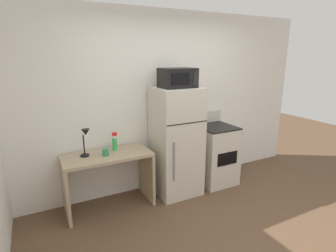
{
  "coord_description": "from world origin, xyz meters",
  "views": [
    {
      "loc": [
        -1.75,
        -1.82,
        1.99
      ],
      "look_at": [
        -0.24,
        1.1,
        1.1
      ],
      "focal_mm": 28.34,
      "sensor_mm": 36.0,
      "label": 1
    }
  ],
  "objects_px": {
    "spray_bottle": "(115,143)",
    "oven_range": "(215,154)",
    "desk_lamp": "(85,138)",
    "refrigerator": "(176,142)",
    "desk": "(108,171)",
    "microwave": "(177,78)",
    "coffee_mug": "(106,152)"
  },
  "relations": [
    {
      "from": "spray_bottle",
      "to": "coffee_mug",
      "type": "relative_size",
      "value": 2.62
    },
    {
      "from": "microwave",
      "to": "spray_bottle",
      "type": "bearing_deg",
      "value": 169.8
    },
    {
      "from": "desk_lamp",
      "to": "oven_range",
      "type": "bearing_deg",
      "value": -2.46
    },
    {
      "from": "desk",
      "to": "refrigerator",
      "type": "bearing_deg",
      "value": -2.14
    },
    {
      "from": "spray_bottle",
      "to": "microwave",
      "type": "relative_size",
      "value": 0.54
    },
    {
      "from": "desk",
      "to": "spray_bottle",
      "type": "relative_size",
      "value": 4.5
    },
    {
      "from": "desk",
      "to": "spray_bottle",
      "type": "distance_m",
      "value": 0.37
    },
    {
      "from": "coffee_mug",
      "to": "refrigerator",
      "type": "xyz_separation_m",
      "value": [
        1.02,
        0.0,
        -0.02
      ]
    },
    {
      "from": "desk",
      "to": "desk_lamp",
      "type": "bearing_deg",
      "value": 168.92
    },
    {
      "from": "desk_lamp",
      "to": "microwave",
      "type": "bearing_deg",
      "value": -4.89
    },
    {
      "from": "desk_lamp",
      "to": "refrigerator",
      "type": "bearing_deg",
      "value": -3.92
    },
    {
      "from": "desk_lamp",
      "to": "spray_bottle",
      "type": "relative_size",
      "value": 1.42
    },
    {
      "from": "coffee_mug",
      "to": "desk",
      "type": "bearing_deg",
      "value": 57.61
    },
    {
      "from": "oven_range",
      "to": "microwave",
      "type": "bearing_deg",
      "value": -178.15
    },
    {
      "from": "desk",
      "to": "microwave",
      "type": "xyz_separation_m",
      "value": [
        0.99,
        -0.06,
        1.16
      ]
    },
    {
      "from": "spray_bottle",
      "to": "refrigerator",
      "type": "distance_m",
      "value": 0.87
    },
    {
      "from": "spray_bottle",
      "to": "oven_range",
      "type": "relative_size",
      "value": 0.23
    },
    {
      "from": "desk_lamp",
      "to": "coffee_mug",
      "type": "relative_size",
      "value": 3.72
    },
    {
      "from": "refrigerator",
      "to": "oven_range",
      "type": "relative_size",
      "value": 1.41
    },
    {
      "from": "spray_bottle",
      "to": "coffee_mug",
      "type": "xyz_separation_m",
      "value": [
        -0.16,
        -0.14,
        -0.05
      ]
    },
    {
      "from": "refrigerator",
      "to": "microwave",
      "type": "xyz_separation_m",
      "value": [
        0.0,
        -0.02,
        0.91
      ]
    },
    {
      "from": "spray_bottle",
      "to": "oven_range",
      "type": "height_order",
      "value": "oven_range"
    },
    {
      "from": "desk",
      "to": "desk_lamp",
      "type": "height_order",
      "value": "desk_lamp"
    },
    {
      "from": "desk",
      "to": "oven_range",
      "type": "xyz_separation_m",
      "value": [
        1.7,
        -0.04,
        -0.05
      ]
    },
    {
      "from": "coffee_mug",
      "to": "refrigerator",
      "type": "distance_m",
      "value": 1.02
    },
    {
      "from": "refrigerator",
      "to": "spray_bottle",
      "type": "bearing_deg",
      "value": 171.17
    },
    {
      "from": "refrigerator",
      "to": "coffee_mug",
      "type": "bearing_deg",
      "value": -179.79
    },
    {
      "from": "desk",
      "to": "microwave",
      "type": "bearing_deg",
      "value": -3.35
    },
    {
      "from": "desk_lamp",
      "to": "spray_bottle",
      "type": "height_order",
      "value": "desk_lamp"
    },
    {
      "from": "desk",
      "to": "oven_range",
      "type": "relative_size",
      "value": 1.02
    },
    {
      "from": "coffee_mug",
      "to": "oven_range",
      "type": "bearing_deg",
      "value": 0.17
    },
    {
      "from": "desk_lamp",
      "to": "refrigerator",
      "type": "distance_m",
      "value": 1.26
    }
  ]
}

